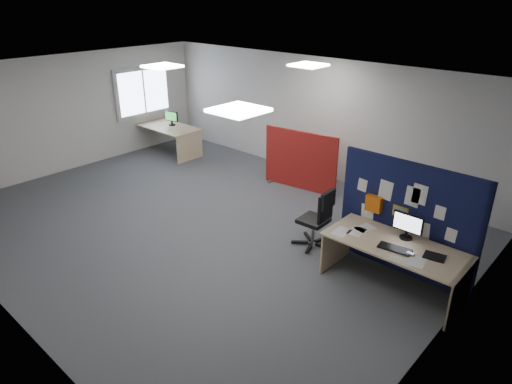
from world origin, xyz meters
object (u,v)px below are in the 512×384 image
Objects in this scene: monitor_second at (171,118)px; office_chair at (319,215)px; main_desk at (396,253)px; monitor_main at (408,225)px; second_desk at (169,132)px; navy_divider at (406,219)px; red_divider at (300,161)px.

monitor_second reaches higher than office_chair.
main_desk is 0.44m from monitor_main.
navy_divider is at bearing -9.07° from second_desk.
navy_divider is 3.48m from red_divider.
main_desk is at bearing -24.50° from monitor_second.
office_chair reaches higher than main_desk.
main_desk is at bearing -76.20° from navy_divider.
monitor_second reaches higher than second_desk.
second_desk is 5.96m from office_chair.
monitor_second is at bearing 162.77° from office_chair.
red_divider is 4.19× the size of monitor_second.
second_desk is at bearing 168.57° from monitor_main.
monitor_second is at bearing 176.32° from red_divider.
navy_divider is 7.24m from monitor_second.
second_desk is at bearing 163.69° from office_chair.
navy_divider is at bearing 118.40° from monitor_main.
monitor_main is 0.26× the size of red_divider.
monitor_main is 7.43m from second_desk.
office_chair is (5.79, -1.41, 0.04)m from second_desk.
main_desk is 4.85× the size of monitor_second.
red_divider is (-3.23, 2.00, 0.07)m from main_desk.
navy_divider reaches higher than second_desk.
monitor_main is 0.42× the size of office_chair.
monitor_second is at bearing 170.16° from navy_divider.
main_desk and second_desk have the same top height.
main_desk is at bearing -39.70° from red_divider.
monitor_main is at bearing -60.98° from navy_divider.
main_desk is 7.44m from second_desk.
office_chair reaches higher than second_desk.
monitor_second is 5.98m from office_chair.
second_desk is at bearing -109.24° from monitor_second.
red_divider is 4.04m from monitor_second.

